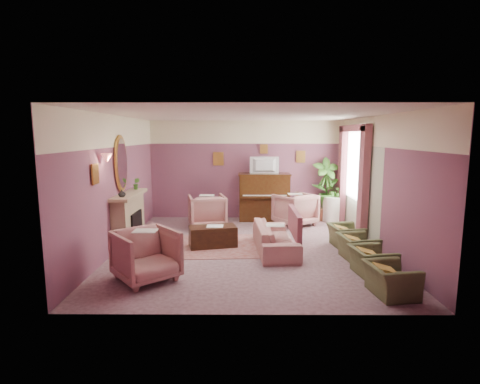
{
  "coord_description": "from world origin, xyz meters",
  "views": [
    {
      "loc": [
        -0.12,
        -7.74,
        2.41
      ],
      "look_at": [
        -0.17,
        0.4,
        1.15
      ],
      "focal_mm": 28.0,
      "sensor_mm": 36.0,
      "label": 1
    }
  ],
  "objects_px": {
    "floral_armchair_right": "(295,208)",
    "side_table": "(332,209)",
    "television": "(265,164)",
    "sofa": "(275,233)",
    "floral_armchair_left": "(207,209)",
    "olive_chair_a": "(391,275)",
    "olive_chair_c": "(357,243)",
    "piano": "(264,197)",
    "olive_chair_b": "(372,257)",
    "coffee_table": "(213,236)",
    "olive_chair_d": "(346,232)",
    "floral_armchair_front": "(146,252)"
  },
  "relations": [
    {
      "from": "television",
      "to": "floral_armchair_right",
      "type": "height_order",
      "value": "television"
    },
    {
      "from": "coffee_table",
      "to": "sofa",
      "type": "relative_size",
      "value": 0.52
    },
    {
      "from": "floral_armchair_left",
      "to": "coffee_table",
      "type": "bearing_deg",
      "value": -80.73
    },
    {
      "from": "coffee_table",
      "to": "floral_armchair_front",
      "type": "bearing_deg",
      "value": -116.9
    },
    {
      "from": "sofa",
      "to": "olive_chair_a",
      "type": "relative_size",
      "value": 2.59
    },
    {
      "from": "coffee_table",
      "to": "sofa",
      "type": "distance_m",
      "value": 1.37
    },
    {
      "from": "floral_armchair_left",
      "to": "side_table",
      "type": "bearing_deg",
      "value": 10.96
    },
    {
      "from": "piano",
      "to": "floral_armchair_right",
      "type": "xyz_separation_m",
      "value": [
        0.8,
        -0.59,
        -0.18
      ]
    },
    {
      "from": "sofa",
      "to": "floral_armchair_right",
      "type": "bearing_deg",
      "value": 72.29
    },
    {
      "from": "floral_armchair_right",
      "to": "side_table",
      "type": "distance_m",
      "value": 1.18
    },
    {
      "from": "olive_chair_a",
      "to": "olive_chair_d",
      "type": "xyz_separation_m",
      "value": [
        0.0,
        2.46,
        0.0
      ]
    },
    {
      "from": "olive_chair_a",
      "to": "piano",
      "type": "bearing_deg",
      "value": 107.8
    },
    {
      "from": "coffee_table",
      "to": "olive_chair_a",
      "type": "relative_size",
      "value": 1.35
    },
    {
      "from": "piano",
      "to": "coffee_table",
      "type": "relative_size",
      "value": 1.4
    },
    {
      "from": "olive_chair_d",
      "to": "side_table",
      "type": "height_order",
      "value": "side_table"
    },
    {
      "from": "olive_chair_d",
      "to": "side_table",
      "type": "relative_size",
      "value": 1.06
    },
    {
      "from": "olive_chair_b",
      "to": "side_table",
      "type": "height_order",
      "value": "side_table"
    },
    {
      "from": "television",
      "to": "olive_chair_a",
      "type": "bearing_deg",
      "value": -72.03
    },
    {
      "from": "coffee_table",
      "to": "floral_armchair_front",
      "type": "xyz_separation_m",
      "value": [
        -0.96,
        -1.89,
        0.25
      ]
    },
    {
      "from": "piano",
      "to": "olive_chair_d",
      "type": "height_order",
      "value": "piano"
    },
    {
      "from": "piano",
      "to": "side_table",
      "type": "distance_m",
      "value": 1.92
    },
    {
      "from": "television",
      "to": "floral_armchair_right",
      "type": "relative_size",
      "value": 0.84
    },
    {
      "from": "coffee_table",
      "to": "sofa",
      "type": "xyz_separation_m",
      "value": [
        1.32,
        -0.3,
        0.16
      ]
    },
    {
      "from": "sofa",
      "to": "floral_armchair_right",
      "type": "xyz_separation_m",
      "value": [
        0.73,
        2.28,
        0.09
      ]
    },
    {
      "from": "piano",
      "to": "olive_chair_b",
      "type": "relative_size",
      "value": 1.89
    },
    {
      "from": "coffee_table",
      "to": "olive_chair_a",
      "type": "bearing_deg",
      "value": -40.59
    },
    {
      "from": "television",
      "to": "sofa",
      "type": "bearing_deg",
      "value": -88.64
    },
    {
      "from": "floral_armchair_front",
      "to": "olive_chair_c",
      "type": "distance_m",
      "value": 3.98
    },
    {
      "from": "coffee_table",
      "to": "olive_chair_b",
      "type": "height_order",
      "value": "olive_chair_b"
    },
    {
      "from": "olive_chair_c",
      "to": "piano",
      "type": "bearing_deg",
      "value": 115.46
    },
    {
      "from": "floral_armchair_right",
      "to": "olive_chair_a",
      "type": "height_order",
      "value": "floral_armchair_right"
    },
    {
      "from": "piano",
      "to": "floral_armchair_front",
      "type": "xyz_separation_m",
      "value": [
        -2.21,
        -4.46,
        -0.18
      ]
    },
    {
      "from": "television",
      "to": "side_table",
      "type": "xyz_separation_m",
      "value": [
        1.89,
        -0.12,
        -1.25
      ]
    },
    {
      "from": "olive_chair_b",
      "to": "television",
      "type": "bearing_deg",
      "value": 111.21
    },
    {
      "from": "floral_armchair_left",
      "to": "olive_chair_d",
      "type": "relative_size",
      "value": 1.28
    },
    {
      "from": "floral_armchair_left",
      "to": "olive_chair_c",
      "type": "height_order",
      "value": "floral_armchair_left"
    },
    {
      "from": "floral_armchair_right",
      "to": "olive_chair_d",
      "type": "distance_m",
      "value": 2.15
    },
    {
      "from": "floral_armchair_left",
      "to": "floral_armchair_front",
      "type": "relative_size",
      "value": 1.0
    },
    {
      "from": "sofa",
      "to": "side_table",
      "type": "height_order",
      "value": "sofa"
    },
    {
      "from": "olive_chair_c",
      "to": "side_table",
      "type": "relative_size",
      "value": 1.06
    },
    {
      "from": "floral_armchair_front",
      "to": "olive_chair_c",
      "type": "height_order",
      "value": "floral_armchair_front"
    },
    {
      "from": "coffee_table",
      "to": "side_table",
      "type": "relative_size",
      "value": 1.43
    },
    {
      "from": "piano",
      "to": "coffee_table",
      "type": "distance_m",
      "value": 2.9
    },
    {
      "from": "sofa",
      "to": "floral_armchair_front",
      "type": "bearing_deg",
      "value": -145.14
    },
    {
      "from": "floral_armchair_right",
      "to": "olive_chair_b",
      "type": "bearing_deg",
      "value": -77.21
    },
    {
      "from": "television",
      "to": "side_table",
      "type": "height_order",
      "value": "television"
    },
    {
      "from": "olive_chair_a",
      "to": "olive_chair_c",
      "type": "distance_m",
      "value": 1.64
    },
    {
      "from": "sofa",
      "to": "olive_chair_a",
      "type": "distance_m",
      "value": 2.66
    },
    {
      "from": "sofa",
      "to": "olive_chair_c",
      "type": "distance_m",
      "value": 1.64
    },
    {
      "from": "floral_armchair_right",
      "to": "olive_chair_a",
      "type": "distance_m",
      "value": 4.52
    }
  ]
}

